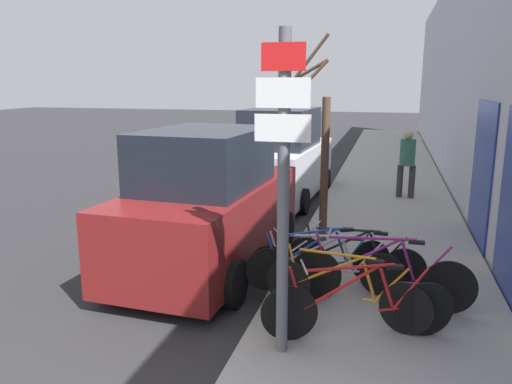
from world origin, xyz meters
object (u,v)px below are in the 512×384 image
Objects in this scene: bicycle_4 at (320,261)px; pedestrian_near at (407,159)px; parked_car_0 at (209,206)px; bicycle_1 at (344,291)px; bicycle_0 at (358,307)px; street_tree at (321,154)px; bicycle_5 at (354,259)px; bicycle_3 at (325,266)px; bicycle_2 at (380,277)px; signpost at (283,186)px; parked_car_1 at (282,159)px.

pedestrian_near is (1.36, 6.27, 0.63)m from bicycle_4.
bicycle_1 is at bearing -31.45° from parked_car_0.
parked_car_0 is (-2.59, 2.09, 0.52)m from bicycle_0.
street_tree is at bearing 46.03° from parked_car_0.
bicycle_4 is at bearing 80.61° from pedestrian_near.
street_tree is (-0.32, 2.18, 1.26)m from bicycle_4.
bicycle_4 is 2.54m from street_tree.
pedestrian_near is at bearing -2.18° from bicycle_5.
bicycle_3 is 1.07× the size of bicycle_5.
parked_car_0 is (-2.05, 0.83, 0.54)m from bicycle_3.
bicycle_2 reaches higher than bicycle_1.
bicycle_3 is 1.11× the size of bicycle_4.
bicycle_2 is 3.08m from parked_car_0.
bicycle_5 is (0.47, 0.25, -0.01)m from bicycle_4.
signpost is at bearing 147.92° from bicycle_4.
bicycle_1 is 0.89m from bicycle_3.
parked_car_0 reaches higher than bicycle_5.
bicycle_4 is at bearing -81.68° from street_tree.
bicycle_4 is at bearing 5.36° from bicycle_0.
bicycle_2 is 1.18× the size of bicycle_5.
bicycle_5 is 0.44× the size of parked_car_1.
parked_car_0 is 0.97× the size of parked_car_1.
bicycle_4 is (-0.09, 0.17, 0.01)m from bicycle_3.
parked_car_1 is (-2.46, 7.35, 0.54)m from bicycle_0.
signpost is 3.30m from parked_car_0.
parked_car_1 is at bearing 15.32° from bicycle_3.
parked_car_0 is at bearing 70.19° from bicycle_1.
pedestrian_near reaches higher than bicycle_5.
bicycle_0 is at bearing -75.15° from street_tree.
bicycle_4 is 0.97× the size of bicycle_5.
street_tree is (-0.95, 3.60, 1.25)m from bicycle_0.
parked_car_1 is (-2.26, 6.91, 0.55)m from bicycle_1.
bicycle_0 is 3.37m from parked_car_0.
bicycle_2 reaches higher than bicycle_4.
signpost is 0.77× the size of parked_car_0.
bicycle_2 is 1.40× the size of pedestrian_near.
bicycle_1 is at bearing 85.57° from pedestrian_near.
street_tree is at bearing 70.59° from pedestrian_near.
pedestrian_near is at bearing 67.79° from street_tree.
parked_car_1 is at bearing 101.97° from signpost.
pedestrian_near is at bearing -24.05° from bicycle_0.
bicycle_1 is 3.49m from street_tree.
bicycle_0 is at bearing -35.57° from parked_car_0.
bicycle_4 is at bearing 123.99° from bicycle_5.
bicycle_5 is (-0.16, 1.68, -0.03)m from bicycle_0.
bicycle_2 is 0.64× the size of street_tree.
bicycle_3 is at bearing 4.79° from bicycle_0.
bicycle_0 is 0.89× the size of bicycle_2.
bicycle_3 is 0.58× the size of street_tree.
parked_car_0 reaches higher than bicycle_0.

